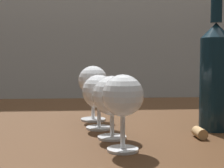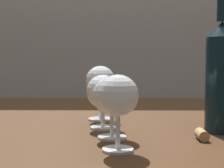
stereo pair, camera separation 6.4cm
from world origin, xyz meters
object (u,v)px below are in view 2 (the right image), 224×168
(wine_glass_white, at_px, (118,98))
(wine_glass_pinot, at_px, (103,93))
(cork, at_px, (202,135))
(wine_glass_port, at_px, (100,82))
(wine_glass_merlot, at_px, (112,96))
(wine_bottle, at_px, (221,74))

(wine_glass_white, height_order, wine_glass_pinot, wine_glass_white)
(wine_glass_white, xyz_separation_m, cork, (0.17, 0.08, -0.09))
(wine_glass_white, xyz_separation_m, wine_glass_port, (-0.05, 0.31, 0.01))
(wine_glass_white, height_order, wine_glass_port, wine_glass_port)
(wine_glass_white, xyz_separation_m, wine_glass_merlot, (-0.01, 0.09, -0.01))
(wine_glass_pinot, bearing_deg, wine_glass_port, 95.72)
(cork, bearing_deg, wine_glass_merlot, 176.89)
(wine_bottle, distance_m, cork, 0.16)
(wine_glass_white, distance_m, cork, 0.21)
(wine_glass_port, height_order, wine_bottle, wine_bottle)
(wine_glass_pinot, bearing_deg, wine_bottle, -7.41)
(wine_glass_white, relative_size, cork, 3.31)
(wine_glass_merlot, bearing_deg, wine_glass_white, -83.05)
(cork, bearing_deg, wine_glass_white, -153.95)
(wine_glass_merlot, relative_size, wine_bottle, 0.40)
(wine_bottle, height_order, cork, wine_bottle)
(wine_bottle, bearing_deg, wine_glass_pinot, 172.59)
(wine_bottle, relative_size, cork, 7.94)
(wine_glass_port, bearing_deg, wine_glass_white, -81.50)
(wine_glass_white, xyz_separation_m, wine_bottle, (0.23, 0.16, 0.04))
(wine_glass_merlot, height_order, wine_glass_port, wine_glass_port)
(wine_bottle, bearing_deg, wine_glass_white, -145.73)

